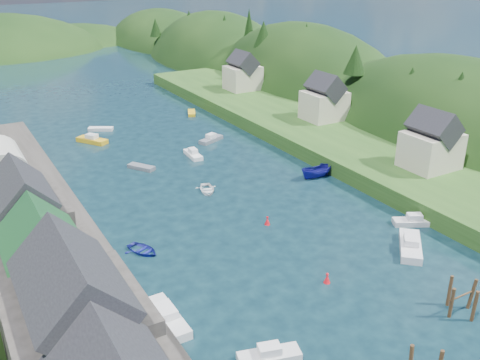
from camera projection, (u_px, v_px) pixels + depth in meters
ground at (171, 156)px, 85.49m from camera, size 600.00×600.00×0.00m
hillside_right at (303, 121)px, 129.07m from camera, size 36.00×245.56×48.00m
far_hills at (36, 78)px, 188.92m from camera, size 103.00×68.00×44.00m
hill_trees at (133, 71)px, 92.88m from camera, size 90.71×146.31×12.46m
quay_left at (62, 289)px, 50.15m from camera, size 12.00×110.00×2.00m
quayside_buildings at (68, 322)px, 36.01m from camera, size 8.00×35.84×12.90m
boat_sheds at (2, 182)px, 62.66m from camera, size 7.00×21.00×7.50m
terrace_right at (334, 141)px, 88.62m from camera, size 16.00×120.00×2.40m
right_bank_cottages at (319, 101)px, 94.81m from camera, size 9.00×59.24×8.41m
piling_cluster_far at (461, 301)px, 47.89m from camera, size 3.22×3.00×3.74m
channel_buoy_near at (327, 278)px, 52.63m from camera, size 0.70×0.70×1.10m
channel_buoy_far at (267, 221)px, 63.91m from camera, size 0.70×0.70×1.10m
moored_boats at (258, 231)px, 61.47m from camera, size 37.99×83.65×2.13m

